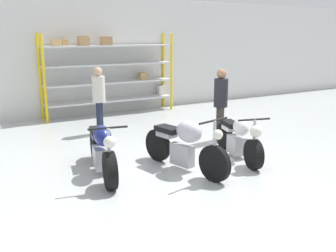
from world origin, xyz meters
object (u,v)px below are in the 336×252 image
person_browsing (99,95)px  person_near_rack (221,99)px  shelving_rack (109,70)px  motorcycle_white (238,138)px  motorcycle_silver (184,144)px  motorcycle_blue (102,150)px

person_browsing → person_near_rack: person_near_rack is taller
shelving_rack → person_near_rack: 4.38m
motorcycle_white → person_near_rack: (0.44, 1.19, 0.58)m
motorcycle_white → person_browsing: size_ratio=1.15×
motorcycle_silver → person_near_rack: person_near_rack is taller
shelving_rack → motorcycle_white: size_ratio=2.18×
motorcycle_silver → person_browsing: size_ratio=1.25×
shelving_rack → person_browsing: shelving_rack is taller
shelving_rack → person_browsing: bearing=-117.4°
shelving_rack → motorcycle_white: (0.66, -5.41, -0.95)m
motorcycle_blue → motorcycle_white: (2.70, -0.53, -0.03)m
motorcycle_blue → person_near_rack: (3.14, 0.66, 0.55)m
person_browsing → person_near_rack: (2.22, -2.05, 0.01)m
motorcycle_white → person_browsing: (-1.78, 3.24, 0.57)m
motorcycle_blue → motorcycle_white: bearing=89.6°
motorcycle_silver → person_browsing: bearing=174.9°
shelving_rack → motorcycle_blue: 5.38m
person_near_rack → motorcycle_blue: bearing=32.5°
motorcycle_white → motorcycle_silver: bearing=-71.8°
motorcycle_silver → shelving_rack: bearing=160.3°
motorcycle_silver → motorcycle_white: size_ratio=1.09×
motorcycle_white → person_browsing: bearing=-136.3°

